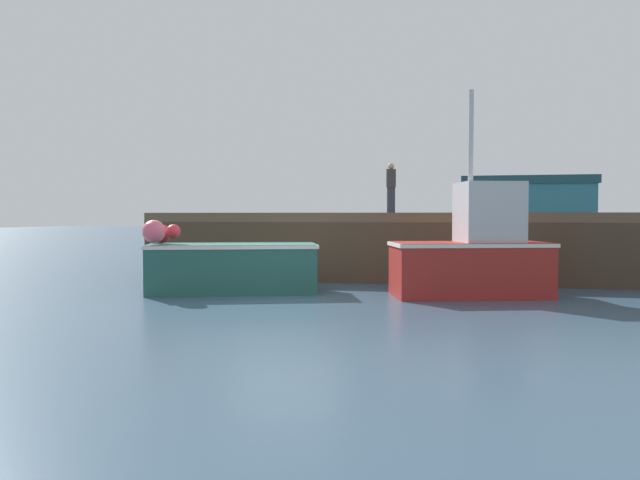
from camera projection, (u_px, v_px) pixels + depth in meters
ground at (284, 298)px, 14.58m from camera, size 120.00×160.00×0.10m
pier at (407, 223)px, 20.05m from camera, size 14.18×7.97×1.86m
fishing_boat_near_left at (230, 265)px, 15.12m from camera, size 4.20×2.77×1.69m
fishing_boat_near_right at (474, 254)px, 14.34m from camera, size 3.71×2.46×4.53m
dockworker at (391, 188)px, 22.65m from camera, size 0.34×0.34×1.75m
warehouse at (526, 210)px, 40.93m from camera, size 8.01×4.20×4.19m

